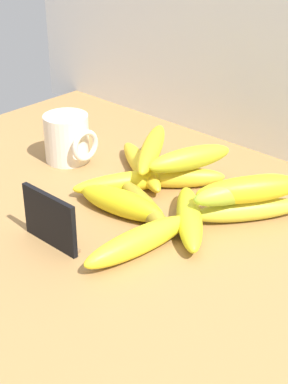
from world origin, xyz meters
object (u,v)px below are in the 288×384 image
Objects in this scene: banana_4 at (248,210)px; banana_11 at (190,158)px; banana_8 at (243,190)px; banana_5 at (189,218)px; banana_9 at (250,189)px; banana_3 at (131,182)px; chalkboard_sign at (50,222)px; banana_6 at (121,203)px; banana_0 at (178,178)px; banana_2 at (141,166)px; coffee_mug at (68,138)px; banana_10 at (152,149)px; banana_1 at (144,206)px; banana_7 at (139,241)px.

banana_11 reaches higher than banana_4.
banana_4 is at bearing 44.37° from banana_8.
banana_5 is 10.50cm from banana_9.
banana_3 is 10.91cm from banana_11.
banana_3 is 1.10× the size of banana_4.
chalkboard_sign is 20.45cm from banana_3.
banana_0 is at bearing 88.19° from banana_6.
banana_0 is at bearing 172.91° from banana_8.
banana_3 is (-3.04, 20.12, -2.08)cm from chalkboard_sign.
banana_2 is at bearing 154.88° from banana_5.
coffee_mug is 24.91cm from banana_11.
banana_10 is at bearing 21.27° from coffee_mug.
banana_1 is 0.89× the size of banana_2.
banana_8 reaches higher than banana_6.
coffee_mug reaches higher than banana_3.
banana_5 is 1.19× the size of banana_6.
banana_0 is 11.50cm from banana_1.
banana_10 is at bearing 177.81° from banana_0.
banana_4 is at bearing 7.29° from coffee_mug.
banana_0 is 21.73cm from banana_7.
banana_2 is 3.96cm from banana_10.
banana_4 is (15.39, -1.07, -0.05)cm from banana_0.
banana_10 is (-6.58, 0.25, 3.45)cm from banana_0.
banana_8 reaches higher than banana_1.
banana_1 is 0.89× the size of banana_3.
banana_11 is (3.46, 28.03, 1.70)cm from chalkboard_sign.
banana_5 is at bearing 21.05° from banana_6.
banana_1 is at bearing -167.77° from banana_5.
banana_0 is 1.03× the size of banana_6.
banana_8 is at bearing -2.14° from banana_2.
banana_0 is at bearing 101.85° from banana_1.
coffee_mug is at bearing -172.71° from banana_4.
banana_6 reaches higher than banana_2.
chalkboard_sign is 0.69× the size of banana_11.
banana_5 is at bearing -6.34° from coffee_mug.
coffee_mug is 0.48× the size of banana_10.
banana_1 is 10.85cm from banana_7.
banana_1 is 16.54cm from banana_4.
banana_1 is 1.04× the size of banana_8.
banana_0 is at bearing 176.01° from banana_4.
banana_9 is at bearing 37.35° from banana_1.
banana_2 is at bearing 120.80° from banana_6.
banana_8 reaches higher than banana_3.
banana_0 is 0.94× the size of banana_8.
banana_7 is at bearing -42.32° from banana_3.
chalkboard_sign reaches higher than banana_8.
banana_3 is 1.05× the size of banana_7.
banana_11 is at bearing 50.58° from banana_3.
banana_9 is at bearing 37.96° from banana_6.
banana_10 is at bearing 176.55° from banana_4.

